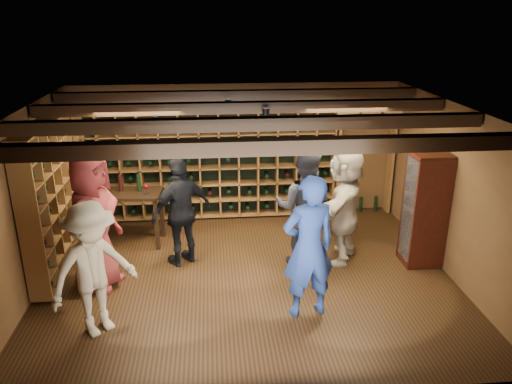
{
  "coord_description": "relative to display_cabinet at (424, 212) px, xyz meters",
  "views": [
    {
      "loc": [
        -0.49,
        -6.54,
        3.75
      ],
      "look_at": [
        0.14,
        0.2,
        1.26
      ],
      "focal_mm": 35.0,
      "sensor_mm": 36.0,
      "label": 1
    }
  ],
  "objects": [
    {
      "name": "wine_rack_left",
      "position": [
        -5.54,
        0.62,
        0.29
      ],
      "size": [
        0.3,
        2.65,
        2.2
      ],
      "color": "brown",
      "rests_on": "ground"
    },
    {
      "name": "crate_shelf",
      "position": [
        -0.31,
        2.12,
        0.71
      ],
      "size": [
        1.2,
        0.32,
        2.07
      ],
      "color": "brown",
      "rests_on": "ground"
    },
    {
      "name": "guest_beige",
      "position": [
        -1.19,
        0.24,
        0.07
      ],
      "size": [
        1.32,
        1.77,
        1.85
      ],
      "primitive_type": "imported",
      "rotation": [
        0.0,
        0.0,
        4.2
      ],
      "color": "tan",
      "rests_on": "ground"
    },
    {
      "name": "room_shell",
      "position": [
        -2.71,
        -0.15,
        1.56
      ],
      "size": [
        6.0,
        6.0,
        6.0
      ],
      "color": "brown",
      "rests_on": "ground"
    },
    {
      "name": "man_grey_suit",
      "position": [
        -1.83,
        0.14,
        0.07
      ],
      "size": [
        1.09,
        0.96,
        1.86
      ],
      "primitive_type": "imported",
      "rotation": [
        0.0,
        0.0,
        2.81
      ],
      "color": "black",
      "rests_on": "ground"
    },
    {
      "name": "wine_rack_back",
      "position": [
        -3.24,
        2.13,
        0.29
      ],
      "size": [
        4.65,
        0.3,
        2.2
      ],
      "color": "brown",
      "rests_on": "ground"
    },
    {
      "name": "man_blue_shirt",
      "position": [
        -2.03,
        -1.21,
        0.09
      ],
      "size": [
        0.77,
        0.59,
        1.9
      ],
      "primitive_type": "imported",
      "rotation": [
        0.0,
        0.0,
        3.35
      ],
      "color": "navy",
      "rests_on": "ground"
    },
    {
      "name": "tasting_table",
      "position": [
        -4.67,
        1.13,
        -0.05
      ],
      "size": [
        1.26,
        0.71,
        1.2
      ],
      "rotation": [
        0.0,
        0.0,
        -0.08
      ],
      "color": "black",
      "rests_on": "ground"
    },
    {
      "name": "guest_woman_black",
      "position": [
        -3.68,
        0.34,
        -0.0
      ],
      "size": [
        1.06,
        0.91,
        1.71
      ],
      "primitive_type": "imported",
      "rotation": [
        0.0,
        0.0,
        3.74
      ],
      "color": "black",
      "rests_on": "ground"
    },
    {
      "name": "guest_khaki",
      "position": [
        -4.64,
        -1.36,
        -0.0
      ],
      "size": [
        1.25,
        1.19,
        1.7
      ],
      "primitive_type": "imported",
      "rotation": [
        0.0,
        0.0,
        0.7
      ],
      "color": "gray",
      "rests_on": "ground"
    },
    {
      "name": "display_cabinet",
      "position": [
        0.0,
        0.0,
        0.0
      ],
      "size": [
        0.55,
        0.5,
        1.75
      ],
      "color": "#36120A",
      "rests_on": "ground"
    },
    {
      "name": "ground",
      "position": [
        -2.71,
        -0.2,
        -0.86
      ],
      "size": [
        6.0,
        6.0,
        0.0
      ],
      "primitive_type": "plane",
      "color": "#311C0D",
      "rests_on": "ground"
    },
    {
      "name": "guest_red_floral",
      "position": [
        -4.85,
        -0.25,
        0.14
      ],
      "size": [
        0.9,
        1.12,
        1.99
      ],
      "primitive_type": "imported",
      "rotation": [
        0.0,
        0.0,
        1.25
      ],
      "color": "maroon",
      "rests_on": "ground"
    }
  ]
}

